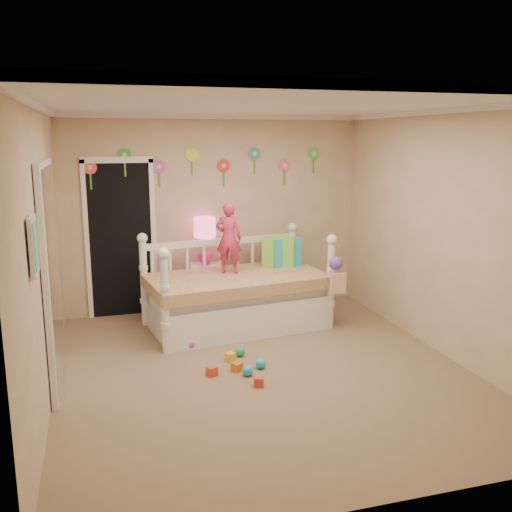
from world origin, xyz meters
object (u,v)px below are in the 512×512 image
object	(u,v)px
nightstand	(206,288)
table_lamp	(205,233)
daybed	(236,280)
child	(229,238)

from	to	relation	value
nightstand	table_lamp	size ratio (longest dim) A/B	1.04
daybed	table_lamp	world-z (taller)	table_lamp
nightstand	table_lamp	world-z (taller)	table_lamp
child	table_lamp	distance (m)	0.60
daybed	table_lamp	size ratio (longest dim) A/B	3.47
nightstand	child	bearing A→B (deg)	-61.76
table_lamp	daybed	bearing A→B (deg)	-69.72
child	table_lamp	xyz separation A→B (m)	(-0.19, 0.57, -0.02)
daybed	child	distance (m)	0.52
child	daybed	bearing A→B (deg)	141.16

